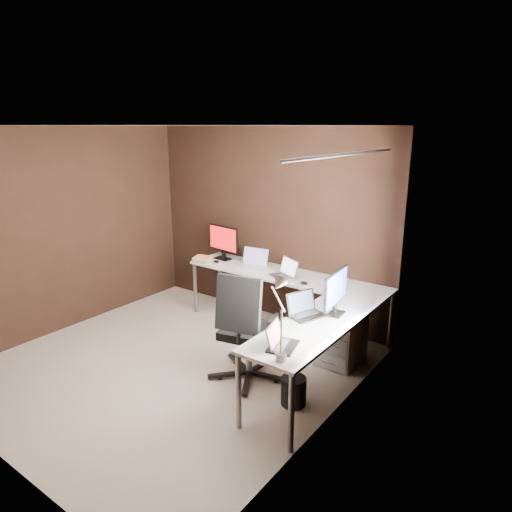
{
  "coord_description": "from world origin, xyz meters",
  "views": [
    {
      "loc": [
        3.34,
        -3.05,
        2.5
      ],
      "look_at": [
        0.43,
        0.95,
        1.08
      ],
      "focal_mm": 32.0,
      "sensor_mm": 36.0,
      "label": 1
    }
  ],
  "objects": [
    {
      "name": "mouse_corner",
      "position": [
        0.87,
        1.3,
        0.75
      ],
      "size": [
        0.11,
        0.09,
        0.04
      ],
      "primitive_type": "ellipsoid",
      "rotation": [
        0.0,
        0.0,
        0.43
      ],
      "color": "black",
      "rests_on": "desk"
    },
    {
      "name": "laptop_silver",
      "position": [
        0.54,
        1.41,
        0.78
      ],
      "size": [
        0.41,
        0.36,
        0.22
      ],
      "rotation": [
        0.0,
        0.0,
        -0.44
      ],
      "color": "silver",
      "rests_on": "desk"
    },
    {
      "name": "laptop_black_small",
      "position": [
        1.48,
        -0.15,
        0.78
      ],
      "size": [
        0.28,
        0.35,
        0.2
      ],
      "rotation": [
        0.0,
        0.0,
        1.83
      ],
      "color": "black",
      "rests_on": "desk"
    },
    {
      "name": "monitor_left",
      "position": [
        -0.57,
        1.57,
        0.99
      ],
      "size": [
        0.53,
        0.18,
        0.46
      ],
      "rotation": [
        0.0,
        0.0,
        -0.12
      ],
      "color": "black",
      "rests_on": "desk"
    },
    {
      "name": "wastebasket",
      "position": [
        1.44,
        0.16,
        0.14
      ],
      "size": [
        0.26,
        0.26,
        0.27
      ],
      "primitive_type": "cylinder",
      "rotation": [
        0.0,
        0.0,
        0.1
      ],
      "color": "black",
      "rests_on": "ground"
    },
    {
      "name": "room",
      "position": [
        0.34,
        0.07,
        1.28
      ],
      "size": [
        3.6,
        3.6,
        2.5
      ],
      "color": "tan",
      "rests_on": "ground"
    },
    {
      "name": "drawer_pedestal",
      "position": [
        1.43,
        1.15,
        0.3
      ],
      "size": [
        0.42,
        0.5,
        0.6
      ],
      "primitive_type": "cube",
      "color": "silver",
      "rests_on": "ground"
    },
    {
      "name": "laptop_black_big",
      "position": [
        1.32,
        0.53,
        0.78
      ],
      "size": [
        0.34,
        0.4,
        0.23
      ],
      "rotation": [
        0.0,
        0.0,
        1.23
      ],
      "color": "black",
      "rests_on": "desk"
    },
    {
      "name": "laptop_white",
      "position": [
        -0.01,
        1.5,
        0.78
      ],
      "size": [
        0.39,
        0.3,
        0.24
      ],
      "rotation": [
        0.0,
        0.0,
        0.14
      ],
      "color": "silver",
      "rests_on": "desk"
    },
    {
      "name": "office_chair",
      "position": [
        0.82,
        0.27,
        0.34
      ],
      "size": [
        0.64,
        0.66,
        1.15
      ],
      "rotation": [
        0.0,
        0.0,
        0.21
      ],
      "color": "black",
      "rests_on": "ground"
    },
    {
      "name": "desk",
      "position": [
        0.84,
        1.04,
        0.68
      ],
      "size": [
        2.65,
        2.25,
        0.73
      ],
      "color": "silver",
      "rests_on": "ground"
    },
    {
      "name": "mouse_left",
      "position": [
        -0.52,
        1.36,
        0.75
      ],
      "size": [
        0.1,
        0.09,
        0.04
      ],
      "primitive_type": "ellipsoid",
      "rotation": [
        0.0,
        0.0,
        0.38
      ],
      "color": "black",
      "rests_on": "desk"
    },
    {
      "name": "desk_lamp",
      "position": [
        1.55,
        -0.28,
        1.14
      ],
      "size": [
        0.2,
        0.24,
        0.65
      ],
      "rotation": [
        0.0,
        0.0,
        0.42
      ],
      "color": "slate",
      "rests_on": "desk"
    },
    {
      "name": "book_stack",
      "position": [
        -0.72,
        1.3,
        0.76
      ],
      "size": [
        0.26,
        0.22,
        0.07
      ],
      "rotation": [
        0.0,
        0.0,
        0.21
      ],
      "color": "tan",
      "rests_on": "desk"
    },
    {
      "name": "monitor_right",
      "position": [
        1.54,
        0.73,
        0.98
      ],
      "size": [
        0.15,
        0.53,
        0.44
      ],
      "rotation": [
        0.0,
        0.0,
        1.66
      ],
      "color": "black",
      "rests_on": "desk"
    }
  ]
}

